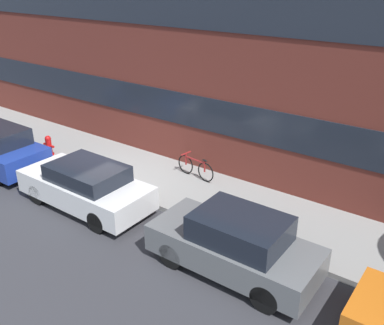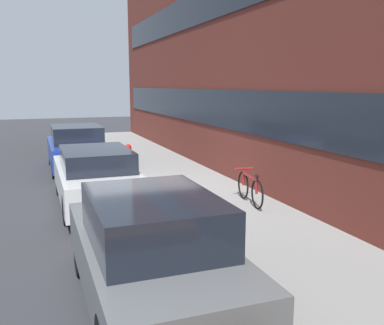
% 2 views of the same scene
% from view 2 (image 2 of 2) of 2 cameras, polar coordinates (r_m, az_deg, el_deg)
% --- Properties ---
extents(ground_plane, '(56.00, 56.00, 0.00)m').
position_cam_2_polar(ground_plane, '(10.77, -7.17, -4.73)').
color(ground_plane, '#333338').
extents(sidewalk_strip, '(28.00, 2.85, 0.14)m').
position_cam_2_polar(sidewalk_strip, '(11.15, -0.02, -3.75)').
color(sidewalk_strip, gray).
rests_on(sidewalk_strip, ground_plane).
extents(rowhouse_facade, '(28.00, 1.02, 9.53)m').
position_cam_2_polar(rowhouse_facade, '(11.77, 9.10, 19.93)').
color(rowhouse_facade, maroon).
rests_on(rowhouse_facade, ground_plane).
extents(parked_car_blue, '(3.88, 1.73, 1.47)m').
position_cam_2_polar(parked_car_blue, '(14.63, -15.10, 1.86)').
color(parked_car_blue, '#1E3899').
rests_on(parked_car_blue, ground_plane).
extents(parked_car_white, '(4.12, 1.69, 1.35)m').
position_cam_2_polar(parked_car_white, '(10.18, -12.68, -1.86)').
color(parked_car_white, silver).
rests_on(parked_car_white, ground_plane).
extents(parked_car_grey, '(3.88, 1.65, 1.48)m').
position_cam_2_polar(parked_car_grey, '(5.48, -5.48, -11.73)').
color(parked_car_grey, slate).
rests_on(parked_car_grey, ground_plane).
extents(fire_hydrant, '(0.55, 0.31, 0.73)m').
position_cam_2_polar(fire_hydrant, '(14.17, -8.48, 0.98)').
color(fire_hydrant, red).
rests_on(fire_hydrant, sidewalk_strip).
extents(bicycle, '(1.53, 0.44, 0.75)m').
position_cam_2_polar(bicycle, '(9.68, 7.72, -3.30)').
color(bicycle, black).
rests_on(bicycle, sidewalk_strip).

